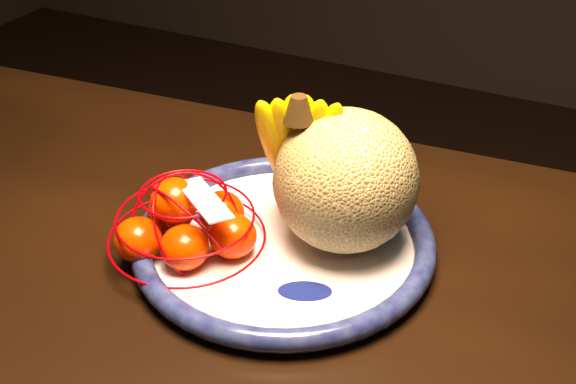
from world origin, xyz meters
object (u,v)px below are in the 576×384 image
at_px(mandarin_bag, 187,224).
at_px(fruit_bowl, 284,242).
at_px(dining_table, 5,320).
at_px(cantaloupe, 346,180).
at_px(banana_bunch, 300,148).

bearing_deg(mandarin_bag, fruit_bowl, 30.04).
distance_m(dining_table, fruit_bowl, 0.32).
height_order(cantaloupe, banana_bunch, banana_bunch).
relative_size(fruit_bowl, cantaloupe, 2.15).
bearing_deg(banana_bunch, fruit_bowl, -106.83).
xyz_separation_m(dining_table, banana_bunch, (0.26, 0.21, 0.18)).
bearing_deg(cantaloupe, fruit_bowl, -149.54).
height_order(dining_table, banana_bunch, banana_bunch).
xyz_separation_m(cantaloupe, mandarin_bag, (-0.14, -0.08, -0.05)).
xyz_separation_m(dining_table, fruit_bowl, (0.26, 0.16, 0.09)).
distance_m(cantaloupe, mandarin_bag, 0.17).
bearing_deg(dining_table, cantaloupe, 26.64).
bearing_deg(banana_bunch, cantaloupe, -36.83).
bearing_deg(cantaloupe, banana_bunch, 164.84).
distance_m(fruit_bowl, cantaloupe, 0.10).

